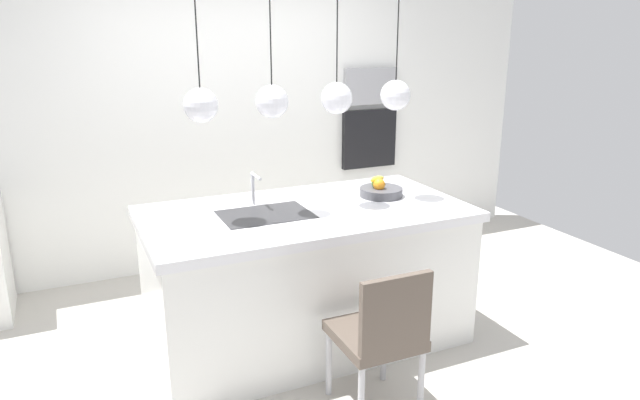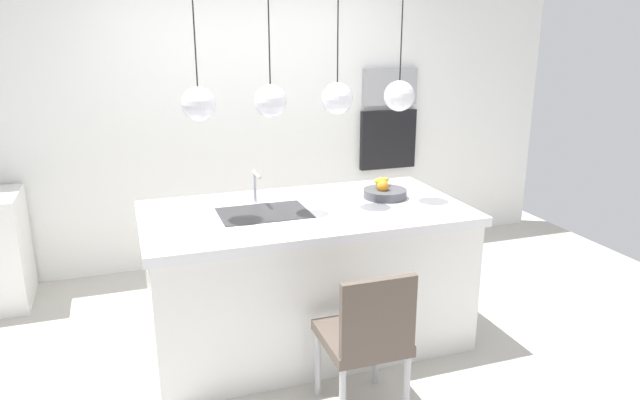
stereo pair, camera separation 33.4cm
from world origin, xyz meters
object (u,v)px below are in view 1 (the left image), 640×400
(oven, at_px, (369,138))
(chair_near, at_px, (381,333))
(microwave, at_px, (370,86))
(fruit_bowl, at_px, (380,190))

(oven, xyz_separation_m, chair_near, (-1.29, -2.48, -0.54))
(microwave, relative_size, chair_near, 0.62)
(fruit_bowl, xyz_separation_m, microwave, (0.74, 1.51, 0.56))
(oven, bearing_deg, fruit_bowl, -116.12)
(oven, bearing_deg, chair_near, -117.37)
(fruit_bowl, height_order, chair_near, fruit_bowl)
(microwave, bearing_deg, fruit_bowl, -116.12)
(oven, bearing_deg, microwave, 0.00)
(fruit_bowl, distance_m, chair_near, 1.22)
(microwave, height_order, oven, microwave)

